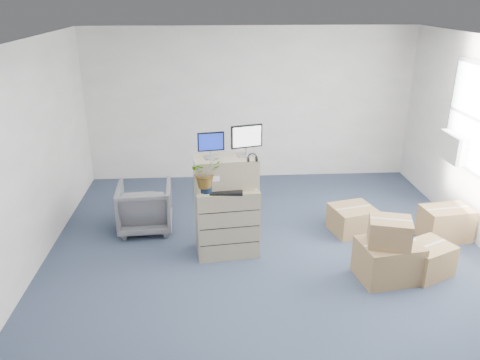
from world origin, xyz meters
name	(u,v)px	position (x,y,z in m)	size (l,w,h in m)	color
ground	(272,276)	(0.00, 0.00, 0.00)	(7.00, 7.00, 0.00)	#293249
wall_back	(250,105)	(0.00, 3.51, 1.40)	(6.00, 0.02, 2.80)	#BBB7B1
ac_unit	(455,147)	(2.87, 1.40, 1.20)	(0.24, 0.60, 0.40)	silver
filing_cabinet_lower	(227,221)	(-0.55, 0.64, 0.48)	(0.82, 0.50, 0.95)	gray
filing_cabinet_upper	(226,172)	(-0.55, 0.69, 1.16)	(0.82, 0.41, 0.41)	gray
monitor_left	(211,144)	(-0.74, 0.69, 1.55)	(0.34, 0.16, 0.34)	#99999E
monitor_right	(247,139)	(-0.28, 0.73, 1.59)	(0.41, 0.21, 0.41)	#99999E
headphones	(252,158)	(-0.22, 0.54, 1.40)	(0.13, 0.13, 0.01)	black
keyboard	(226,192)	(-0.55, 0.48, 0.96)	(0.42, 0.17, 0.02)	black
mouse	(256,189)	(-0.17, 0.55, 0.97)	(0.09, 0.06, 0.03)	silver
water_bottle	(231,177)	(-0.48, 0.73, 1.08)	(0.07, 0.07, 0.25)	gray
phone_dock	(220,185)	(-0.62, 0.65, 1.00)	(0.06, 0.05, 0.13)	silver
external_drive	(248,181)	(-0.25, 0.81, 0.98)	(0.16, 0.12, 0.05)	black
tissue_box	(247,178)	(-0.26, 0.75, 1.04)	(0.22, 0.11, 0.08)	#419ADE
potted_plant	(205,176)	(-0.81, 0.50, 1.19)	(0.48, 0.51, 0.41)	#A8C09B
office_chair	(145,205)	(-1.74, 1.40, 0.40)	(0.77, 0.72, 0.79)	#55565A
cardboard_boxes	(400,240)	(1.75, 0.35, 0.27)	(1.99, 1.90, 0.83)	olive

